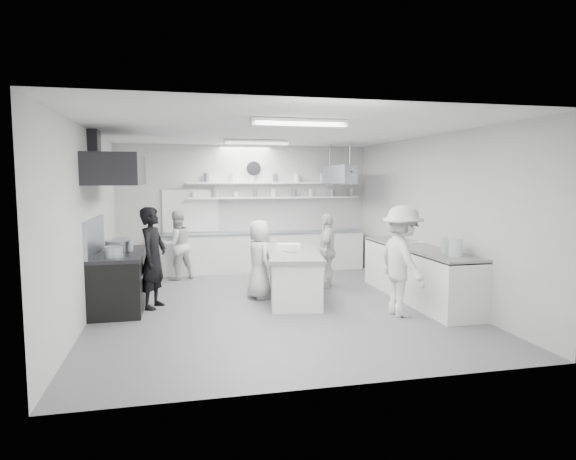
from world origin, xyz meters
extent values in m
cube|color=gray|center=(0.00, 0.00, -0.01)|extent=(6.00, 7.00, 0.02)
cube|color=silver|center=(0.00, 0.00, 3.01)|extent=(6.00, 7.00, 0.02)
cube|color=silver|center=(0.00, 3.50, 1.50)|extent=(6.00, 0.04, 3.00)
cube|color=silver|center=(0.00, -3.50, 1.50)|extent=(6.00, 0.04, 3.00)
cube|color=silver|center=(-3.00, 0.00, 1.50)|extent=(0.04, 7.00, 3.00)
cube|color=silver|center=(3.00, 0.00, 1.50)|extent=(0.04, 7.00, 3.00)
cube|color=black|center=(-2.60, 0.40, 0.45)|extent=(0.80, 1.80, 0.90)
cube|color=#242427|center=(-2.60, 0.40, 2.35)|extent=(0.85, 2.00, 0.50)
cube|color=white|center=(0.30, 3.20, 0.46)|extent=(5.00, 0.60, 0.92)
cube|color=white|center=(0.70, 3.37, 1.75)|extent=(4.20, 0.26, 0.04)
cube|color=white|center=(0.70, 3.37, 2.10)|extent=(4.20, 0.26, 0.04)
cube|color=black|center=(-1.30, 3.48, 1.45)|extent=(1.30, 0.04, 1.00)
cylinder|color=silver|center=(0.20, 3.46, 2.45)|extent=(0.32, 0.05, 0.32)
cube|color=white|center=(2.65, -0.20, 0.47)|extent=(0.74, 3.30, 0.94)
cube|color=#A1A6AF|center=(2.00, 2.40, 2.30)|extent=(0.30, 1.60, 0.40)
cube|color=white|center=(0.00, -1.80, 2.94)|extent=(1.30, 0.25, 0.10)
cube|color=white|center=(0.00, 1.80, 2.94)|extent=(1.30, 0.25, 0.10)
cube|color=white|center=(0.46, 0.44, 0.41)|extent=(1.19, 2.36, 0.83)
cylinder|color=#A1A6AF|center=(-2.60, 0.54, 1.03)|extent=(0.46, 0.46, 0.23)
imported|color=black|center=(-2.03, 0.26, 0.86)|extent=(0.62, 0.74, 1.73)
imported|color=silver|center=(-1.63, 2.64, 0.76)|extent=(0.92, 0.84, 1.52)
imported|color=silver|center=(-0.16, 0.56, 0.72)|extent=(0.62, 0.80, 1.45)
imported|color=silver|center=(1.35, 1.17, 0.75)|extent=(0.70, 0.95, 1.50)
imported|color=silver|center=(1.89, -1.11, 0.89)|extent=(0.74, 1.20, 1.78)
imported|color=#A1A6AF|center=(0.38, 0.31, 0.86)|extent=(0.31, 0.31, 0.06)
imported|color=white|center=(0.30, 0.56, 0.86)|extent=(0.21, 0.21, 0.06)
imported|color=white|center=(2.85, 0.24, 0.97)|extent=(0.24, 0.24, 0.05)
camera|label=1|loc=(-1.62, -8.28, 2.20)|focal=30.63mm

